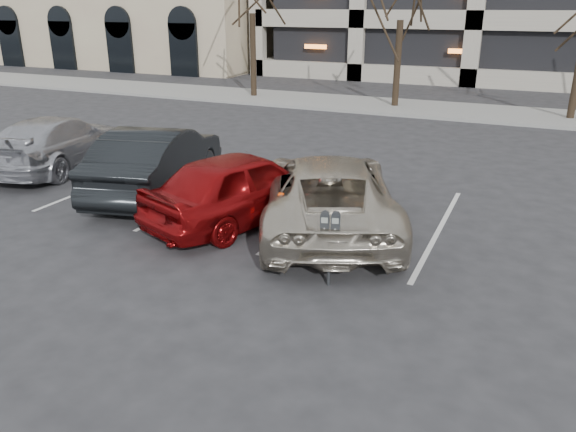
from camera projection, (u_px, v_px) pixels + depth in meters
ground at (335, 263)px, 9.97m from camera, size 140.00×140.00×0.00m
sidewalk at (465, 112)px, 23.58m from camera, size 80.00×4.00×0.12m
stall_lines at (311, 210)px, 12.47m from camera, size 16.90×5.20×0.00m
parking_meter at (330, 231)px, 8.84m from camera, size 0.34×0.20×1.25m
suv_silver at (328, 192)px, 11.27m from camera, size 4.50×6.02×1.53m
car_red at (244, 186)px, 11.66m from camera, size 3.20×4.79×1.52m
car_dark at (157, 160)px, 13.42m from camera, size 2.86×5.18×1.62m
car_silver at (58, 142)px, 15.52m from camera, size 3.06×5.31×1.45m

